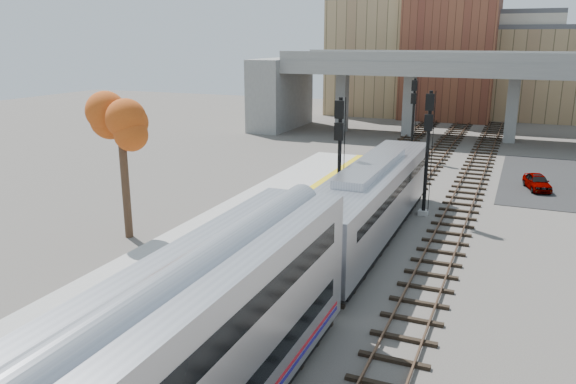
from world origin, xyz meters
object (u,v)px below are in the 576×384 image
Objects in this scene: locomotive at (371,199)px; tree at (121,125)px; car_a at (537,182)px; signal_mast_far at (413,119)px; signal_mast_mid at (427,153)px; signal_mast_near at (339,164)px.

locomotive is 2.24× the size of tree.
locomotive is 5.46× the size of car_a.
tree is at bearing -152.33° from car_a.
signal_mast_far is at bearing 95.30° from locomotive.
signal_mast_near is at bearing -130.03° from signal_mast_mid.
signal_mast_mid reaches higher than locomotive.
signal_mast_mid reaches higher than car_a.
locomotive is 14.11m from tree.
tree is (-12.56, -5.01, 4.03)m from locomotive.
tree reaches higher than car_a.
tree reaches higher than signal_mast_mid.
signal_mast_mid is 0.92× the size of tree.
tree is at bearing -144.16° from signal_mast_mid.
tree is at bearing -110.74° from signal_mast_far.
signal_mast_mid reaches higher than signal_mast_far.
signal_mast_far is (-2.10, 22.63, 1.44)m from locomotive.
signal_mast_mid is (2.00, 5.51, 1.72)m from locomotive.
signal_mast_mid is 1.06× the size of signal_mast_far.
signal_mast_far is at bearing 90.00° from signal_mast_near.
tree reaches higher than locomotive.
signal_mast_far is 13.57m from car_a.
signal_mast_near is at bearing -90.00° from signal_mast_far.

